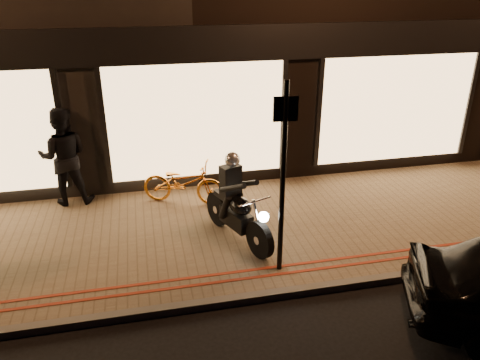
% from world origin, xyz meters
% --- Properties ---
extents(ground, '(90.00, 90.00, 0.00)m').
position_xyz_m(ground, '(0.00, 0.00, 0.00)').
color(ground, black).
rests_on(ground, ground).
extents(sidewalk, '(50.00, 4.00, 0.12)m').
position_xyz_m(sidewalk, '(0.00, 2.00, 0.06)').
color(sidewalk, '#756248').
rests_on(sidewalk, ground).
extents(kerb_stone, '(50.00, 0.14, 0.12)m').
position_xyz_m(kerb_stone, '(0.00, 0.05, 0.06)').
color(kerb_stone, '#59544C').
rests_on(kerb_stone, ground).
extents(red_kerb_lines, '(50.00, 0.26, 0.01)m').
position_xyz_m(red_kerb_lines, '(0.00, 0.55, 0.12)').
color(red_kerb_lines, maroon).
rests_on(red_kerb_lines, sidewalk).
extents(motorcycle, '(0.88, 1.85, 1.59)m').
position_xyz_m(motorcycle, '(0.34, 1.65, 0.73)').
color(motorcycle, black).
rests_on(motorcycle, sidewalk).
extents(sign_post, '(0.35, 0.08, 3.00)m').
position_xyz_m(sign_post, '(0.81, 0.60, 1.80)').
color(sign_post, black).
rests_on(sign_post, sidewalk).
extents(bicycle_gold, '(1.78, 1.17, 0.88)m').
position_xyz_m(bicycle_gold, '(-0.40, 3.26, 0.56)').
color(bicycle_gold, orange).
rests_on(bicycle_gold, sidewalk).
extents(person_dark, '(0.97, 0.76, 1.98)m').
position_xyz_m(person_dark, '(-2.67, 3.80, 1.11)').
color(person_dark, black).
rests_on(person_dark, sidewalk).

